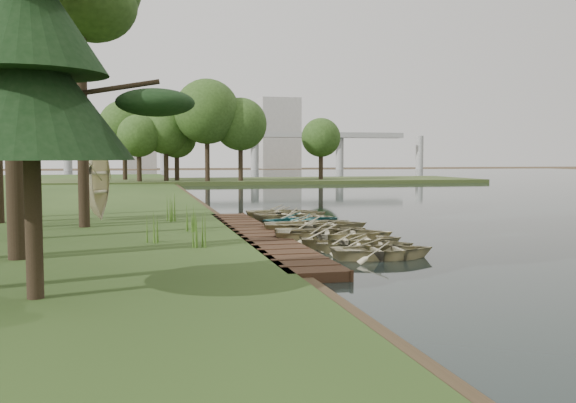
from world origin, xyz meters
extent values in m
plane|color=#3D2F1D|center=(0.00, 0.00, 0.00)|extent=(300.00, 300.00, 0.00)
cube|color=#362215|center=(-1.60, 0.00, 0.15)|extent=(1.60, 16.00, 0.30)
cube|color=#37461F|center=(8.00, 50.00, 0.23)|extent=(50.00, 14.00, 0.45)
cylinder|color=black|center=(-15.33, 50.00, 2.85)|extent=(0.50, 0.50, 4.80)
sphere|color=#2D4C19|center=(-15.33, 50.00, 6.45)|extent=(5.60, 5.60, 5.60)
cylinder|color=black|center=(-8.67, 50.00, 2.85)|extent=(0.50, 0.50, 4.80)
sphere|color=#2D4C19|center=(-8.67, 50.00, 6.45)|extent=(5.60, 5.60, 5.60)
cylinder|color=black|center=(-2.00, 50.00, 2.85)|extent=(0.50, 0.50, 4.80)
sphere|color=#2D4C19|center=(-2.00, 50.00, 6.45)|extent=(5.60, 5.60, 5.60)
cylinder|color=black|center=(4.67, 50.00, 2.85)|extent=(0.50, 0.50, 4.80)
sphere|color=#2D4C19|center=(4.67, 50.00, 6.45)|extent=(5.60, 5.60, 5.60)
cylinder|color=black|center=(11.33, 50.00, 2.85)|extent=(0.50, 0.50, 4.80)
sphere|color=#2D4C19|center=(11.33, 50.00, 6.45)|extent=(5.60, 5.60, 5.60)
cylinder|color=black|center=(18.00, 50.00, 2.85)|extent=(0.50, 0.50, 4.80)
sphere|color=#2D4C19|center=(18.00, 50.00, 6.45)|extent=(5.60, 5.60, 5.60)
cylinder|color=black|center=(24.67, 50.00, 2.85)|extent=(0.50, 0.50, 4.80)
sphere|color=#2D4C19|center=(24.67, 50.00, 6.45)|extent=(5.60, 5.60, 5.60)
cube|color=#A5A5A0|center=(10.00, 120.00, 8.00)|extent=(90.00, 4.00, 1.20)
cylinder|color=#A5A5A0|center=(-20.00, 120.00, 4.00)|extent=(1.80, 1.80, 8.00)
cylinder|color=#A5A5A0|center=(0.00, 120.00, 4.00)|extent=(1.80, 1.80, 8.00)
cylinder|color=#A5A5A0|center=(20.00, 120.00, 4.00)|extent=(1.80, 1.80, 8.00)
cylinder|color=#A5A5A0|center=(40.00, 120.00, 4.00)|extent=(1.80, 1.80, 8.00)
cylinder|color=#A5A5A0|center=(60.00, 120.00, 4.00)|extent=(1.80, 1.80, 8.00)
cube|color=#A5A5A0|center=(30.00, 140.00, 9.00)|extent=(10.00, 8.00, 18.00)
cube|color=#A5A5A0|center=(-5.00, 145.00, 6.00)|extent=(8.00, 8.00, 12.00)
imported|color=#C5BB8F|center=(1.18, -4.89, 0.36)|extent=(3.19, 2.39, 0.63)
imported|color=#C5BB8F|center=(1.07, -3.63, 0.36)|extent=(3.54, 2.99, 0.62)
imported|color=#C5BB8F|center=(0.98, -2.63, 0.39)|extent=(3.67, 2.91, 0.68)
imported|color=#C5BB8F|center=(0.73, -1.56, 0.46)|extent=(4.60, 3.82, 0.82)
imported|color=#C5BB8F|center=(0.72, -0.11, 0.40)|extent=(3.38, 2.42, 0.70)
imported|color=#C5BB8F|center=(0.86, 1.20, 0.46)|extent=(4.29, 3.29, 0.83)
imported|color=#C5BB8F|center=(0.96, 2.13, 0.41)|extent=(3.96, 3.21, 0.72)
imported|color=teal|center=(1.01, 3.58, 0.40)|extent=(3.87, 3.16, 0.70)
imported|color=#C5BB8F|center=(1.16, 5.23, 0.38)|extent=(3.88, 3.43, 0.67)
imported|color=#C5BB8F|center=(1.15, 6.26, 0.41)|extent=(3.90, 3.09, 0.73)
imported|color=#C5BB8F|center=(0.99, 7.61, 0.41)|extent=(3.69, 2.80, 0.72)
imported|color=#C5BB8F|center=(-7.35, 5.97, 0.67)|extent=(4.30, 3.77, 0.74)
cylinder|color=black|center=(-8.86, -4.26, 7.03)|extent=(0.51, 0.51, 13.46)
cylinder|color=black|center=(-9.44, 0.14, 4.86)|extent=(0.42, 0.42, 9.12)
cylinder|color=black|center=(-9.91, 3.78, 5.63)|extent=(0.45, 0.45, 10.65)
cylinder|color=black|center=(-7.77, 3.46, 4.79)|extent=(0.42, 0.42, 8.98)
cylinder|color=black|center=(-10.49, 8.39, 5.11)|extent=(0.43, 0.43, 9.62)
cylinder|color=black|center=(-7.68, -9.37, 1.84)|extent=(0.32, 0.32, 3.08)
cone|color=black|center=(-7.68, -9.37, 4.24)|extent=(3.80, 3.80, 2.60)
cone|color=black|center=(-7.68, -9.37, 5.67)|extent=(2.90, 2.90, 2.25)
cone|color=#3F661E|center=(-3.91, -3.02, 0.78)|extent=(0.60, 0.60, 0.95)
cone|color=#3F661E|center=(-5.35, -1.77, 0.74)|extent=(0.60, 0.60, 0.87)
cone|color=#3F661E|center=(-3.90, 1.00, 0.75)|extent=(0.60, 0.60, 0.91)
cone|color=#3F661E|center=(-4.48, 4.90, 0.83)|extent=(0.60, 0.60, 1.07)
camera|label=1|loc=(-5.74, -22.25, 3.00)|focal=40.00mm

